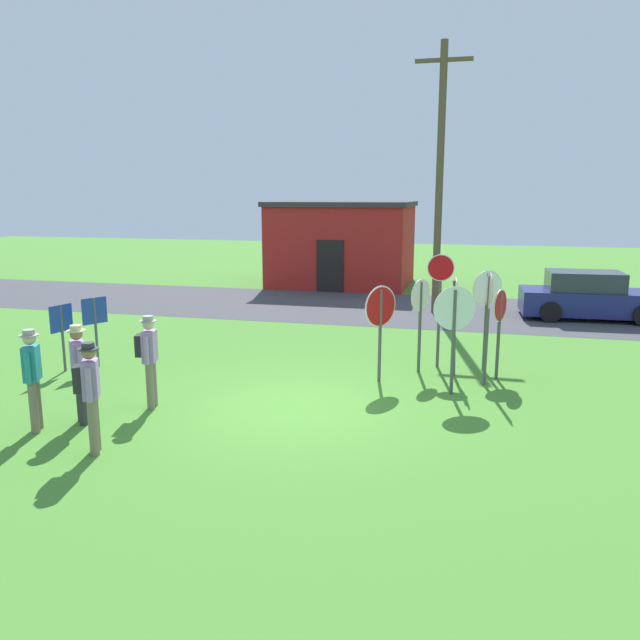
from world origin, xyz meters
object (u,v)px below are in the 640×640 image
object	(u,v)px
stop_sign_low_front	(454,321)
person_in_blue	(32,374)
stop_sign_leaning_right	(455,308)
stop_sign_rear_right	(380,316)
person_in_teal	(90,390)
person_in_dark_shirt	(149,355)
stop_sign_far_back	(500,319)
person_with_sunhat	(79,368)
info_panel_middle	(95,319)
stop_sign_nearest	(420,310)
info_panel_leftmost	(62,326)
stop_sign_center_cluster	(488,309)
utility_pole	(440,176)
stop_sign_tallest	(487,302)
parked_car_on_street	(589,297)
stop_sign_leaning_left	(440,294)

from	to	relation	value
stop_sign_low_front	person_in_blue	distance (m)	7.63
stop_sign_leaning_right	stop_sign_rear_right	bearing A→B (deg)	-151.17
stop_sign_leaning_right	person_in_blue	size ratio (longest dim) A/B	1.25
person_in_teal	person_in_dark_shirt	bearing A→B (deg)	95.11
stop_sign_far_back	person_with_sunhat	distance (m)	8.36
stop_sign_low_front	info_panel_middle	distance (m)	7.99
stop_sign_nearest	person_in_dark_shirt	xyz separation A→B (m)	(-4.60, -3.62, -0.40)
stop_sign_rear_right	info_panel_leftmost	distance (m)	7.05
stop_sign_nearest	person_with_sunhat	xyz separation A→B (m)	(-5.35, -4.64, -0.43)
stop_sign_leaning_right	info_panel_leftmost	size ratio (longest dim) A/B	1.44
stop_sign_center_cluster	stop_sign_nearest	world-z (taller)	stop_sign_center_cluster
utility_pole	stop_sign_far_back	xyz separation A→B (m)	(1.82, -7.52, -3.18)
stop_sign_tallest	person_in_dark_shirt	size ratio (longest dim) A/B	1.31
stop_sign_rear_right	person_with_sunhat	xyz separation A→B (m)	(-4.61, -3.71, -0.42)
utility_pole	parked_car_on_street	world-z (taller)	utility_pole
stop_sign_leaning_right	person_in_dark_shirt	xyz separation A→B (m)	(-5.35, -3.51, -0.49)
stop_sign_center_cluster	stop_sign_low_front	size ratio (longest dim) A/B	1.08
stop_sign_leaning_right	person_in_teal	world-z (taller)	stop_sign_leaning_right
utility_pole	person_with_sunhat	distance (m)	13.57
parked_car_on_street	person_in_teal	bearing A→B (deg)	-124.66
stop_sign_far_back	stop_sign_nearest	bearing A→B (deg)	175.21
person_in_teal	person_in_blue	distance (m)	1.57
person_in_dark_shirt	person_with_sunhat	bearing A→B (deg)	-126.19
parked_car_on_street	info_panel_leftmost	bearing A→B (deg)	-142.95
stop_sign_tallest	stop_sign_center_cluster	bearing A→B (deg)	-89.16
stop_sign_leaning_right	stop_sign_low_front	world-z (taller)	stop_sign_leaning_right
stop_sign_low_front	person_in_blue	world-z (taller)	stop_sign_low_front
person_with_sunhat	person_in_dark_shirt	bearing A→B (deg)	53.81
stop_sign_center_cluster	stop_sign_low_front	world-z (taller)	stop_sign_center_cluster
utility_pole	person_in_dark_shirt	distance (m)	12.37
stop_sign_center_cluster	info_panel_leftmost	size ratio (longest dim) A/B	1.56
utility_pole	stop_sign_center_cluster	size ratio (longest dim) A/B	3.67
stop_sign_center_cluster	person_in_blue	bearing A→B (deg)	-148.36
stop_sign_low_front	person_in_blue	size ratio (longest dim) A/B	1.25
stop_sign_center_cluster	info_panel_middle	size ratio (longest dim) A/B	1.46
utility_pole	person_in_teal	size ratio (longest dim) A/B	4.96
stop_sign_nearest	stop_sign_rear_right	xyz separation A→B (m)	(-0.74, -0.93, -0.01)
stop_sign_nearest	info_panel_middle	xyz separation A→B (m)	(-7.20, -1.39, -0.31)
stop_sign_tallest	stop_sign_low_front	size ratio (longest dim) A/B	1.05
stop_sign_center_cluster	person_in_blue	world-z (taller)	stop_sign_center_cluster
utility_pole	person_in_dark_shirt	world-z (taller)	utility_pole
stop_sign_center_cluster	info_panel_middle	xyz separation A→B (m)	(-8.63, -0.75, -0.49)
parked_car_on_street	person_in_blue	size ratio (longest dim) A/B	2.51
utility_pole	stop_sign_rear_right	distance (m)	8.89
stop_sign_nearest	person_with_sunhat	size ratio (longest dim) A/B	1.20
stop_sign_center_cluster	stop_sign_rear_right	size ratio (longest dim) A/B	1.15
stop_sign_nearest	utility_pole	bearing A→B (deg)	91.10
stop_sign_nearest	person_in_dark_shirt	bearing A→B (deg)	-141.83
stop_sign_leaning_left	person_in_teal	xyz separation A→B (m)	(-4.80, -6.25, -0.69)
parked_car_on_street	person_in_dark_shirt	distance (m)	14.47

